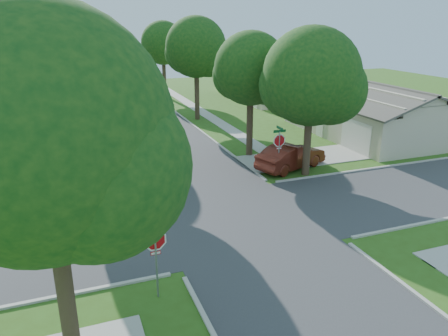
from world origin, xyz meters
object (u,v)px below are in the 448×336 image
Objects in this scene: stop_sign_sw at (155,243)px; tree_sw_corner at (48,145)px; tree_e_near at (251,72)px; car_curb_east at (157,112)px; car_driveway at (291,156)px; tree_e_mid at (197,50)px; tree_w_mid at (86,50)px; stop_sign_ne at (279,143)px; house_ne_near at (368,115)px; tree_w_far at (78,51)px; car_curb_west at (96,94)px; tree_w_near at (102,70)px; tree_ne_corner at (312,81)px; house_ne_far at (269,85)px; tree_e_far at (163,45)px.

tree_sw_corner is (-2.74, -2.29, 4.23)m from stop_sign_sw.
tree_e_near reaches higher than car_curb_east.
stop_sign_sw is 14.83m from car_driveway.
tree_sw_corner is (-12.19, -28.00, 0.01)m from tree_e_mid.
tree_e_near is at bearing -51.95° from tree_w_mid.
tree_w_mid is (-9.34, 16.31, 4.46)m from stop_sign_ne.
tree_w_far is at bearing 131.90° from house_ne_near.
stop_sign_ne is 30.40m from car_curb_west.
stop_sign_sw is at bearing -142.82° from house_ne_near.
tree_w_near reaches higher than car_curb_east.
tree_ne_corner is at bearing -77.18° from car_curb_east.
car_curb_east is at bearing 73.59° from tree_sw_corner.
tree_e_mid is at bearing 124.89° from car_curb_west.
tree_ne_corner is 1.78× the size of car_driveway.
stop_sign_ne reaches higher than car_curb_east.
tree_e_mid is at bearing -144.58° from house_ne_far.
car_curb_east is (-14.79, 11.33, -0.80)m from house_ne_near.
car_curb_east is at bearing 101.23° from stop_sign_ne.
car_driveway is at bearing 31.61° from stop_sign_ne.
car_driveway is 0.96× the size of car_curb_west.
tree_ne_corner reaches higher than house_ne_near.
stop_sign_sw is 0.34× the size of tree_ne_corner.
tree_e_mid reaches higher than tree_e_far.
car_curb_east is at bearing 66.32° from tree_w_near.
tree_sw_corner is 1.88× the size of car_curb_west.
house_ne_far is 19.85m from car_curb_west.
tree_e_mid is 6.71m from car_curb_east.
stop_sign_sw is at bearing 91.23° from car_curb_west.
house_ne_near and house_ne_far have the same top height.
tree_e_near is 0.96× the size of tree_ne_corner.
tree_e_mid is at bearing -23.47° from car_curb_east.
tree_e_far is 13.29m from car_curb_east.
house_ne_near is (11.24, -23.01, -4.46)m from tree_e_far.
house_ne_near is at bearing -90.00° from house_ne_far.
car_curb_east is at bearing 142.54° from house_ne_near.
tree_w_far is 4.98m from car_curb_west.
stop_sign_ne is 19.31m from tree_w_mid.
tree_ne_corner reaches higher than tree_w_far.
tree_w_mid is (-9.39, -13.00, 0.51)m from tree_e_far.
tree_w_far is at bearing 107.70° from stop_sign_ne.
car_curb_east is at bearing 159.60° from tree_e_mid.
tree_e_near is 1.70× the size of car_driveway.
tree_sw_corner reaches higher than car_curb_west.
house_ne_far is 2.68× the size of car_curb_west.
tree_e_mid is 9.40m from tree_w_mid.
tree_ne_corner is (1.61, -4.80, -0.05)m from tree_e_near.
tree_ne_corner is 0.64× the size of house_ne_far.
tree_w_near is 1.77× the size of car_curb_west.
stop_sign_ne is at bearing -72.30° from tree_w_far.
tree_e_mid reaches higher than tree_w_far.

